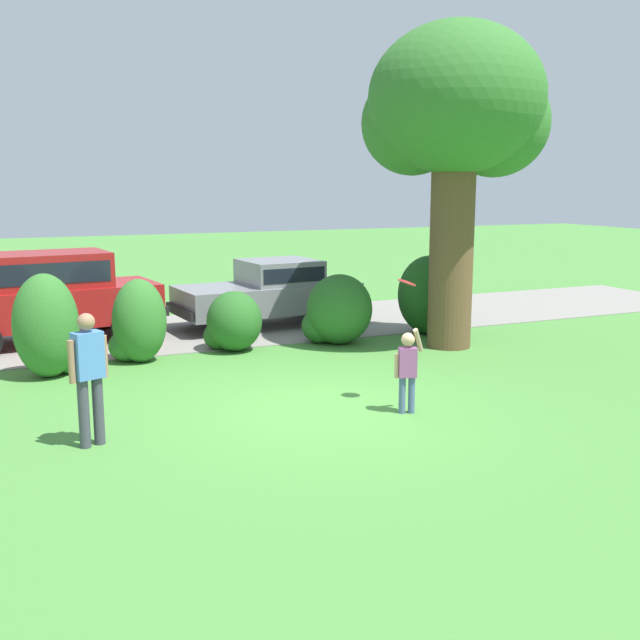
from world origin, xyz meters
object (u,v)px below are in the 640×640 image
frisbee (407,282)px  adult_onlooker (89,372)px  parked_suv (47,292)px  oak_tree_large (456,115)px  parked_sedan (271,290)px  child_thrower (407,366)px

frisbee → adult_onlooker: (-4.64, -0.02, -0.90)m
parked_suv → adult_onlooker: parked_suv is taller
oak_tree_large → parked_sedan: size_ratio=1.43×
frisbee → adult_onlooker: 4.73m
parked_sedan → frisbee: bearing=-92.7°
parked_suv → oak_tree_large: bearing=-25.4°
oak_tree_large → child_thrower: oak_tree_large is taller
oak_tree_large → child_thrower: size_ratio=5.02×
oak_tree_large → parked_sedan: (-2.67, 3.53, -3.83)m
parked_suv → child_thrower: parked_suv is taller
parked_suv → frisbee: frisbee is taller
parked_sedan → child_thrower: (-0.54, -7.28, -0.13)m
parked_sedan → adult_onlooker: adult_onlooker is taller
oak_tree_large → child_thrower: (-3.21, -3.75, -3.96)m
parked_sedan → child_thrower: bearing=-94.3°
child_thrower → parked_suv: bearing=121.0°
child_thrower → parked_sedan: bearing=85.7°
frisbee → adult_onlooker: frisbee is taller
child_thrower → oak_tree_large: bearing=49.4°
oak_tree_large → child_thrower: bearing=-130.6°
oak_tree_large → adult_onlooker: bearing=-156.4°
parked_sedan → frisbee: frisbee is taller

